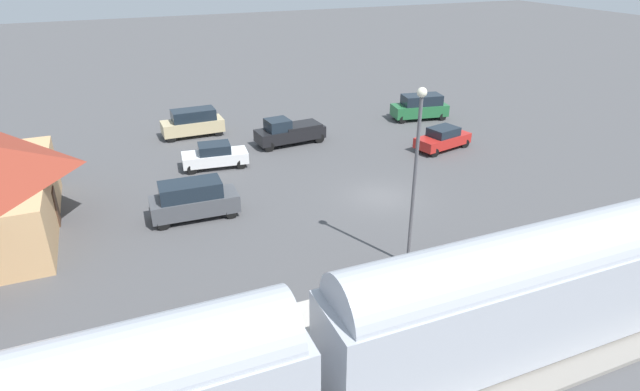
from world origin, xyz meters
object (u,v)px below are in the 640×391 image
object	(u,v)px
light_pole_near_platform	(416,161)
pedestrian_on_platform	(363,286)
suv_green	(420,107)
suv_charcoal	(193,199)
suv_tan	(193,122)
pickup_black	(289,132)
sedan_white	(215,156)
pedestrian_waiting_far	(427,276)
sedan_red	(443,138)

from	to	relation	value
light_pole_near_platform	pedestrian_on_platform	bearing A→B (deg)	123.04
suv_green	suv_charcoal	bearing A→B (deg)	116.73
suv_tan	suv_charcoal	xyz separation A→B (m)	(-14.44, 2.61, 0.00)
suv_green	suv_charcoal	distance (m)	24.93
pedestrian_on_platform	pickup_black	world-z (taller)	pickup_black
pickup_black	suv_charcoal	bearing A→B (deg)	136.18
sedan_white	suv_charcoal	bearing A→B (deg)	158.56
pedestrian_waiting_far	suv_tan	distance (m)	26.75
sedan_white	suv_charcoal	xyz separation A→B (m)	(-7.05, 2.77, 0.27)
suv_tan	suv_charcoal	distance (m)	14.67
pedestrian_on_platform	sedan_red	world-z (taller)	pedestrian_on_platform
suv_charcoal	light_pole_near_platform	world-z (taller)	light_pole_near_platform
pickup_black	suv_tan	bearing A→B (deg)	53.36
pedestrian_waiting_far	suv_tan	xyz separation A→B (m)	(26.22, 5.28, -0.13)
suv_tan	sedan_red	distance (m)	20.02
sedan_white	suv_green	world-z (taller)	suv_green
pedestrian_on_platform	pedestrian_waiting_far	bearing A→B (deg)	-97.79
pedestrian_on_platform	suv_tan	bearing A→B (deg)	5.28
sedan_white	suv_charcoal	world-z (taller)	suv_charcoal
suv_tan	sedan_white	size ratio (longest dim) A/B	1.06
sedan_red	sedan_white	bearing A→B (deg)	79.45
suv_tan	sedan_red	xyz separation A→B (m)	(-10.53, -17.02, -0.27)
pedestrian_on_platform	suv_green	size ratio (longest dim) A/B	0.33
pedestrian_waiting_far	pickup_black	distance (m)	21.38
light_pole_near_platform	suv_green	bearing A→B (deg)	-33.83
pedestrian_on_platform	light_pole_near_platform	distance (m)	6.11
pedestrian_waiting_far	suv_green	distance (m)	27.11
pedestrian_on_platform	suv_tan	world-z (taller)	suv_tan
sedan_red	pedestrian_on_platform	bearing A→B (deg)	136.25
suv_green	suv_charcoal	world-z (taller)	same
suv_charcoal	light_pole_near_platform	size ratio (longest dim) A/B	0.56
suv_tan	suv_green	xyz separation A→B (m)	(-3.23, -19.65, 0.00)
suv_charcoal	suv_green	bearing A→B (deg)	-63.27
pedestrian_waiting_far	sedan_red	bearing A→B (deg)	-36.82
pedestrian_waiting_far	suv_green	xyz separation A→B (m)	(22.99, -14.37, -0.13)
pickup_black	suv_tan	xyz separation A→B (m)	(4.88, 6.56, 0.12)
pedestrian_waiting_far	suv_tan	world-z (taller)	suv_tan
pedestrian_on_platform	light_pole_near_platform	size ratio (longest dim) A/B	0.19
suv_charcoal	light_pole_near_platform	distance (m)	13.23
pedestrian_on_platform	pedestrian_waiting_far	xyz separation A→B (m)	(-0.40, -2.90, 0.00)
sedan_white	suv_green	distance (m)	19.94
sedan_white	sedan_red	xyz separation A→B (m)	(-3.14, -16.87, 0.00)
pickup_black	sedan_red	bearing A→B (deg)	-118.39
pedestrian_on_platform	pickup_black	distance (m)	21.36
suv_tan	light_pole_near_platform	xyz separation A→B (m)	(-23.38, -6.14, 4.29)
pickup_black	sedan_red	xyz separation A→B (m)	(-5.65, -10.46, -0.15)
sedan_white	pedestrian_waiting_far	bearing A→B (deg)	-164.76
pedestrian_on_platform	pedestrian_waiting_far	size ratio (longest dim) A/B	1.00
pedestrian_on_platform	sedan_red	bearing A→B (deg)	-43.75
pedestrian_on_platform	suv_green	bearing A→B (deg)	-37.38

